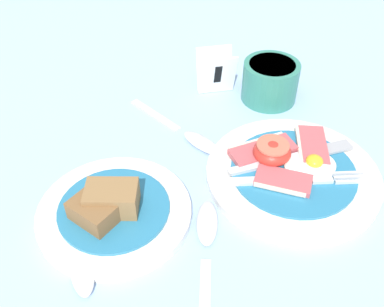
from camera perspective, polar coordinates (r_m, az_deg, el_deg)
ground_plane at (r=0.59m, az=7.10°, el=-5.78°), size 3.00×3.00×0.00m
breakfast_plate at (r=0.62m, az=12.45°, el=-2.11°), size 0.23×0.23×0.04m
bread_plate at (r=0.56m, az=-10.08°, el=-7.06°), size 0.19×0.19×0.05m
sugar_cup at (r=0.75m, az=9.90°, el=9.13°), size 0.09×0.09×0.07m
number_card at (r=0.76m, az=3.06°, el=10.31°), size 0.07×0.05×0.07m
teaspoon_by_saucer at (r=0.51m, az=-13.38°, el=-16.71°), size 0.03×0.19×0.01m
teaspoon_near_cup at (r=0.54m, az=1.87°, el=-11.05°), size 0.09×0.19×0.01m
teaspoon_stray at (r=0.67m, az=-0.40°, el=2.39°), size 0.10×0.18×0.01m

